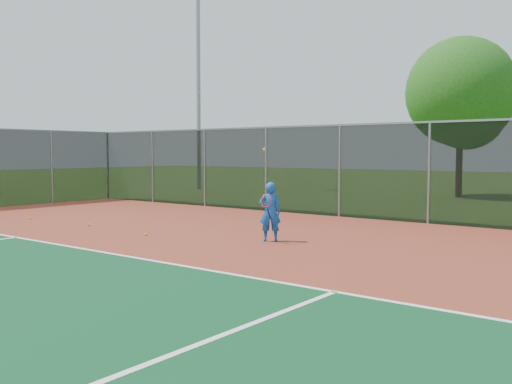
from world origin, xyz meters
The scene contains 9 objects.
ground centered at (0.00, 0.00, 0.00)m, with size 120.00×120.00×0.00m, color #335A19.
court_apron centered at (0.00, 2.00, 0.01)m, with size 30.00×20.00×0.02m, color maroon.
fence_back centered at (0.00, 12.00, 1.56)m, with size 30.00×0.06×3.03m.
tennis_player centered at (-1.71, 6.40, 0.73)m, with size 0.61×0.71×2.22m.
practice_ball_1 centered at (-7.49, 5.48, 0.06)m, with size 0.07×0.07×0.07m, color #C6CD17.
practice_ball_3 centered at (-10.38, 5.37, 0.06)m, with size 0.07×0.07×0.07m, color #C6CD17.
practice_ball_4 centered at (-4.75, 5.20, 0.06)m, with size 0.07×0.07×0.07m, color #C6CD17.
floodlight_nw centered at (-16.40, 19.50, 7.37)m, with size 0.90×0.40×13.18m.
tree_back_left centered at (-2.56, 22.76, 4.72)m, with size 5.12×5.12×7.53m.
Camera 1 is at (6.23, -4.43, 2.13)m, focal length 40.00 mm.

